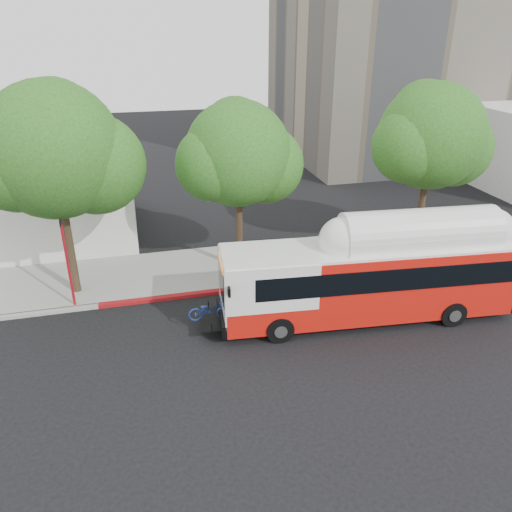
% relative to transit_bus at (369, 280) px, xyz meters
% --- Properties ---
extents(ground, '(120.00, 120.00, 0.00)m').
position_rel_transit_bus_xyz_m(ground, '(-3.35, -0.23, -1.82)').
color(ground, black).
rests_on(ground, ground).
extents(sidewalk, '(60.00, 5.00, 0.15)m').
position_rel_transit_bus_xyz_m(sidewalk, '(-3.35, 6.27, -1.75)').
color(sidewalk, gray).
rests_on(sidewalk, ground).
extents(curb_strip, '(60.00, 0.30, 0.15)m').
position_rel_transit_bus_xyz_m(curb_strip, '(-3.35, 3.67, -1.75)').
color(curb_strip, gray).
rests_on(curb_strip, ground).
extents(red_curb_segment, '(10.00, 0.32, 0.16)m').
position_rel_transit_bus_xyz_m(red_curb_segment, '(-6.35, 3.67, -1.74)').
color(red_curb_segment, maroon).
rests_on(red_curb_segment, ground).
extents(street_tree_left, '(6.67, 5.80, 9.74)m').
position_rel_transit_bus_xyz_m(street_tree_left, '(-11.87, 5.33, 4.78)').
color(street_tree_left, '#2D2116').
rests_on(street_tree_left, ground).
extents(street_tree_mid, '(5.75, 5.00, 8.62)m').
position_rel_transit_bus_xyz_m(street_tree_mid, '(-3.94, 5.83, 4.08)').
color(street_tree_mid, '#2D2116').
rests_on(street_tree_mid, ground).
extents(street_tree_right, '(6.21, 5.40, 9.18)m').
position_rel_transit_bus_xyz_m(street_tree_right, '(6.09, 5.63, 4.43)').
color(street_tree_right, '#2D2116').
rests_on(street_tree_right, ground).
extents(transit_bus, '(13.33, 3.71, 3.90)m').
position_rel_transit_bus_xyz_m(transit_bus, '(0.00, 0.00, 0.00)').
color(transit_bus, red).
rests_on(transit_bus, ground).
extents(signal_pole, '(0.12, 0.40, 4.25)m').
position_rel_transit_bus_xyz_m(signal_pole, '(-12.37, 3.93, 0.36)').
color(signal_pole, red).
rests_on(signal_pole, ground).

